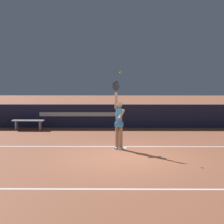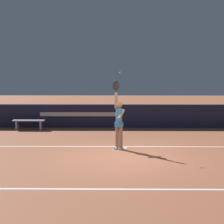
{
  "view_description": "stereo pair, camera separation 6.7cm",
  "coord_description": "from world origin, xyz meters",
  "views": [
    {
      "loc": [
        -0.37,
        -12.37,
        2.89
      ],
      "look_at": [
        -0.48,
        1.22,
        1.37
      ],
      "focal_mm": 61.26,
      "sensor_mm": 36.0,
      "label": 1
    },
    {
      "loc": [
        -0.3,
        -12.37,
        2.89
      ],
      "look_at": [
        -0.48,
        1.22,
        1.37
      ],
      "focal_mm": 61.26,
      "sensor_mm": 36.0,
      "label": 2
    }
  ],
  "objects": [
    {
      "name": "courtside_bench_near",
      "position": [
        -4.54,
        5.72,
        0.36
      ],
      "size": [
        1.52,
        0.38,
        0.48
      ],
      "color": "#B4ABBE",
      "rests_on": "ground"
    },
    {
      "name": "ground_plane",
      "position": [
        0.0,
        0.0,
        0.0
      ],
      "size": [
        60.0,
        60.0,
        0.0
      ],
      "primitive_type": "plane",
      "color": "#965439"
    },
    {
      "name": "court_lines",
      "position": [
        0.0,
        -0.79,
        0.0
      ],
      "size": [
        12.22,
        5.24,
        0.0
      ],
      "color": "white",
      "rests_on": "ground"
    },
    {
      "name": "back_wall",
      "position": [
        -0.0,
        6.52,
        0.58
      ],
      "size": [
        17.32,
        0.19,
        1.16
      ],
      "color": "#20233F",
      "rests_on": "ground"
    },
    {
      "name": "tennis_player",
      "position": [
        -0.24,
        1.31,
        1.03
      ],
      "size": [
        0.48,
        0.5,
        2.49
      ],
      "color": "#A67959",
      "rests_on": "ground"
    },
    {
      "name": "tennis_ball",
      "position": [
        -0.18,
        1.19,
        2.78
      ],
      "size": [
        0.07,
        0.07,
        0.07
      ],
      "color": "#CBE336"
    }
  ]
}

